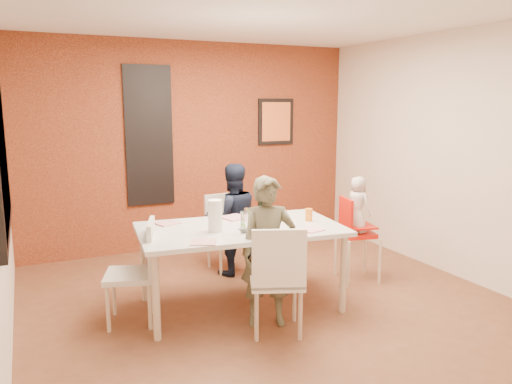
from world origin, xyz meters
name	(u,v)px	position (x,y,z in m)	size (l,w,h in m)	color
ground	(269,303)	(0.00, 0.00, 0.00)	(4.50, 4.50, 0.00)	brown
ceiling	(271,12)	(0.00, 0.00, 2.70)	(4.50, 4.50, 0.02)	white
wall_back	(194,146)	(0.00, 2.25, 1.35)	(4.50, 0.02, 2.70)	beige
wall_front	(463,215)	(0.00, -2.25, 1.35)	(4.50, 0.02, 2.70)	beige
wall_right	(451,154)	(2.25, 0.00, 1.35)	(0.02, 4.50, 2.70)	beige
brick_accent_wall	(194,146)	(0.00, 2.23, 1.35)	(4.50, 0.02, 2.70)	maroon
picture_window_pane	(2,152)	(-2.21, 0.20, 1.55)	(0.02, 1.55, 1.15)	black
glassblock_strip	(149,136)	(-0.60, 2.21, 1.50)	(0.55, 0.03, 1.70)	silver
glassblock_surround	(149,136)	(-0.60, 2.21, 1.50)	(0.60, 0.03, 1.76)	black
art_print_frame	(276,122)	(1.20, 2.21, 1.65)	(0.54, 0.03, 0.64)	black
art_print_canvas	(276,122)	(1.20, 2.19, 1.65)	(0.44, 0.01, 0.54)	orange
dining_table	(241,234)	(-0.27, 0.06, 0.71)	(1.97, 1.24, 0.78)	silver
chair_near	(278,275)	(-0.24, -0.63, 0.53)	(0.57, 0.57, 0.94)	white
chair_far	(224,227)	(0.01, 1.18, 0.48)	(0.43, 0.43, 0.87)	silver
chair_left	(139,266)	(-1.21, 0.12, 0.51)	(0.53, 0.53, 0.92)	beige
high_chair	(355,231)	(1.12, 0.19, 0.55)	(0.45, 0.45, 0.92)	red
child_near	(268,252)	(-0.21, -0.39, 0.66)	(0.48, 0.31, 1.31)	brown
child_far	(233,219)	(0.01, 0.95, 0.63)	(0.61, 0.48, 1.26)	black
toddler	(358,205)	(1.15, 0.18, 0.85)	(0.30, 0.19, 0.61)	beige
plate_near_left	(204,242)	(-0.76, -0.29, 0.79)	(0.21, 0.21, 0.01)	white
plate_far_mid	(234,217)	(-0.19, 0.41, 0.79)	(0.24, 0.24, 0.01)	silver
plate_near_right	(311,229)	(0.27, -0.32, 0.79)	(0.19, 0.19, 0.01)	white
plate_far_left	(167,223)	(-0.86, 0.47, 0.79)	(0.20, 0.20, 0.01)	white
salad_bowl_a	(250,227)	(-0.22, -0.05, 0.80)	(0.20, 0.20, 0.05)	white
salad_bowl_b	(273,218)	(0.12, 0.16, 0.80)	(0.19, 0.19, 0.05)	silver
wine_bottle	(262,209)	(-0.05, 0.07, 0.93)	(0.08, 0.08, 0.30)	black
wine_glass_a	(244,222)	(-0.32, -0.15, 0.88)	(0.07, 0.07, 0.19)	white
wine_glass_b	(271,217)	(-0.01, -0.04, 0.87)	(0.07, 0.07, 0.19)	silver
paper_towel_roll	(215,216)	(-0.54, 0.00, 0.92)	(0.13, 0.13, 0.29)	white
condiment_red	(250,221)	(-0.21, -0.02, 0.84)	(0.03, 0.03, 0.13)	red
condiment_green	(248,218)	(-0.19, 0.07, 0.86)	(0.04, 0.04, 0.15)	#3B7326
condiment_brown	(246,216)	(-0.18, 0.13, 0.86)	(0.04, 0.04, 0.16)	brown
sippy_cup	(309,215)	(0.43, 0.00, 0.84)	(0.07, 0.07, 0.12)	orange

